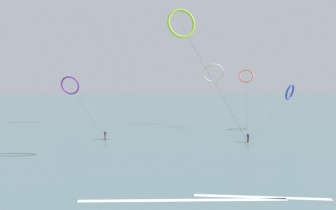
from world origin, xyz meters
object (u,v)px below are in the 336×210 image
(surfer_amber, at_px, (248,138))
(kite_cobalt, at_px, (290,92))
(kite_coral, at_px, (246,76))
(kite_ivory, at_px, (213,73))
(kite_violet, at_px, (70,85))
(kite_lime, at_px, (182,24))
(surfer_magenta, at_px, (105,136))

(surfer_amber, relative_size, kite_cobalt, 0.11)
(kite_cobalt, relative_size, kite_coral, 0.99)
(surfer_amber, relative_size, kite_ivory, 0.08)
(kite_violet, xyz_separation_m, kite_cobalt, (51.88, -14.17, -1.33))
(kite_violet, xyz_separation_m, kite_coral, (43.14, -10.68, 2.27))
(surfer_amber, xyz_separation_m, kite_coral, (4.94, 14.42, 11.40))
(kite_coral, relative_size, kite_lime, 0.75)
(kite_cobalt, bearing_deg, surfer_amber, -0.40)
(surfer_magenta, bearing_deg, kite_ivory, 124.25)
(surfer_amber, bearing_deg, kite_coral, -152.69)
(kite_coral, bearing_deg, kite_cobalt, -5.23)
(kite_violet, bearing_deg, kite_cobalt, 174.79)
(kite_violet, bearing_deg, surfer_magenta, 130.53)
(surfer_amber, height_order, surfer_magenta, same)
(kite_ivory, relative_size, kite_lime, 1.01)
(surfer_amber, bearing_deg, kite_violet, -77.10)
(surfer_magenta, relative_size, kite_cobalt, 0.11)
(surfer_amber, bearing_deg, surfer_magenta, -53.08)
(surfer_amber, relative_size, kite_coral, 0.11)
(kite_lime, bearing_deg, kite_cobalt, 21.80)
(surfer_magenta, bearing_deg, surfer_amber, 83.41)
(surfer_magenta, relative_size, kite_ivory, 0.08)
(kite_violet, xyz_separation_m, kite_lime, (25.00, -33.57, 8.84))
(surfer_amber, xyz_separation_m, kite_ivory, (-1.57, 19.20, 12.17))
(surfer_magenta, relative_size, kite_lime, 0.08)
(surfer_magenta, bearing_deg, kite_coral, 110.96)
(kite_coral, xyz_separation_m, kite_lime, (-18.13, -22.89, 6.57))
(kite_cobalt, relative_size, kite_lime, 0.74)
(surfer_amber, bearing_deg, kite_cobalt, 174.84)
(kite_coral, distance_m, kite_ivory, 8.11)
(surfer_amber, distance_m, kite_ivory, 22.78)
(kite_ivory, height_order, kite_lime, kite_lime)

